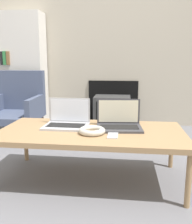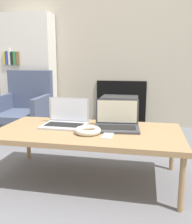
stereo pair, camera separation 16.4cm
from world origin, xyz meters
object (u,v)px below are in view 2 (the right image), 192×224
object	(u,v)px
phone	(108,135)
armchair	(26,103)
laptop_left	(66,120)
tv	(119,112)
laptop_right	(117,123)
headphones	(88,131)

from	to	relation	value
phone	armchair	distance (m)	1.78
laptop_left	tv	world-z (taller)	laptop_left
laptop_left	phone	world-z (taller)	laptop_left
laptop_left	armchair	size ratio (longest dim) A/B	0.44
phone	tv	bearing A→B (deg)	93.49
laptop_left	laptop_right	distance (m)	0.41
headphones	phone	xyz separation A→B (m)	(0.15, -0.04, -0.02)
laptop_right	headphones	size ratio (longest dim) A/B	1.91
laptop_left	headphones	size ratio (longest dim) A/B	1.81
laptop_left	laptop_right	bearing A→B (deg)	0.91
armchair	headphones	bearing A→B (deg)	-50.10
laptop_left	phone	size ratio (longest dim) A/B	2.29
headphones	laptop_right	bearing A→B (deg)	44.86
laptop_right	phone	bearing A→B (deg)	-104.30
phone	armchair	bearing A→B (deg)	134.89
phone	armchair	size ratio (longest dim) A/B	0.19
headphones	laptop_left	bearing A→B (deg)	140.66
headphones	phone	bearing A→B (deg)	-13.57
laptop_right	tv	xyz separation A→B (m)	(-0.14, 1.46, -0.22)
phone	tv	world-z (taller)	tv
phone	laptop_left	bearing A→B (deg)	149.58
laptop_left	laptop_right	world-z (taller)	same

